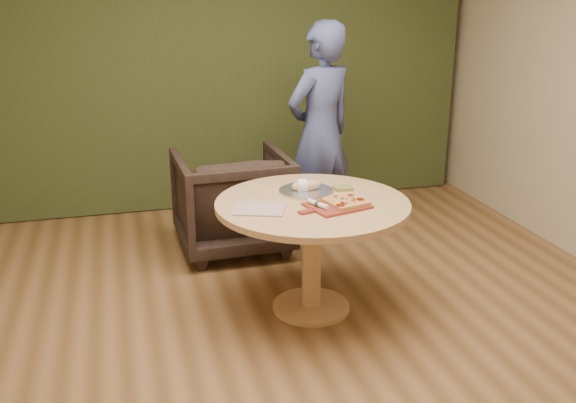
% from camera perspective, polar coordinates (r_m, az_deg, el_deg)
% --- Properties ---
extents(room_shell, '(5.04, 6.04, 2.84)m').
position_cam_1_polar(room_shell, '(3.21, 1.41, 7.31)').
color(room_shell, olive).
rests_on(room_shell, ground).
extents(curtain, '(4.80, 0.14, 2.78)m').
position_cam_1_polar(curtain, '(6.02, -6.65, 12.59)').
color(curtain, '#2F3B1B').
rests_on(curtain, ground).
extents(pedestal_table, '(1.22, 1.22, 0.75)m').
position_cam_1_polar(pedestal_table, '(4.05, 2.16, -1.87)').
color(pedestal_table, tan).
rests_on(pedestal_table, ground).
extents(pizza_paddle, '(0.47, 0.36, 0.01)m').
position_cam_1_polar(pizza_paddle, '(3.91, 4.27, -0.39)').
color(pizza_paddle, maroon).
rests_on(pizza_paddle, pedestal_table).
extents(flatbread_pizza, '(0.27, 0.27, 0.04)m').
position_cam_1_polar(flatbread_pizza, '(3.93, 5.16, -0.03)').
color(flatbread_pizza, tan).
rests_on(flatbread_pizza, pizza_paddle).
extents(cutlery_roll, '(0.10, 0.19, 0.03)m').
position_cam_1_polar(cutlery_roll, '(3.87, 2.67, -0.23)').
color(cutlery_roll, white).
rests_on(cutlery_roll, pizza_paddle).
extents(newspaper, '(0.37, 0.34, 0.01)m').
position_cam_1_polar(newspaper, '(3.86, -2.52, -0.65)').
color(newspaper, silver).
rests_on(newspaper, pedestal_table).
extents(serving_tray, '(0.36, 0.36, 0.02)m').
position_cam_1_polar(serving_tray, '(4.18, 1.61, 0.95)').
color(serving_tray, silver).
rests_on(serving_tray, pedestal_table).
extents(bread_roll, '(0.19, 0.09, 0.09)m').
position_cam_1_polar(bread_roll, '(4.17, 1.50, 1.41)').
color(bread_roll, beige).
rests_on(bread_roll, serving_tray).
extents(green_packet, '(0.13, 0.11, 0.02)m').
position_cam_1_polar(green_packet, '(4.25, 4.90, 1.21)').
color(green_packet, '#5F692F').
rests_on(green_packet, pedestal_table).
extents(armchair, '(0.89, 0.83, 0.88)m').
position_cam_1_polar(armchair, '(5.10, -4.99, 0.48)').
color(armchair, black).
rests_on(armchair, ground).
extents(person_standing, '(0.77, 0.65, 1.78)m').
position_cam_1_polar(person_standing, '(5.24, 2.89, 6.11)').
color(person_standing, '#455288').
rests_on(person_standing, ground).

